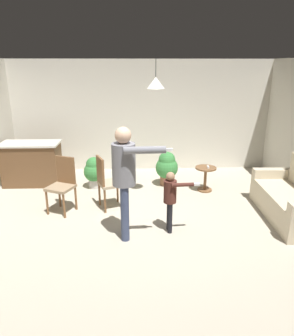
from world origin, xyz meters
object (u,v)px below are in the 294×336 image
object	(u,v)px
person_child	(171,195)
spare_remote_on_table	(208,167)
side_table_by_couch	(205,176)
potted_plant_corner	(94,171)
kitchen_counter	(32,164)
dining_chair_by_counter	(63,182)
potted_plant_by_wall	(167,167)
dining_chair_near_wall	(107,180)
person_adult	(125,172)

from	to	relation	value
person_child	spare_remote_on_table	bearing A→B (deg)	146.44
side_table_by_couch	potted_plant_corner	distance (m)	2.39
kitchen_counter	spare_remote_on_table	xyz separation A→B (m)	(3.80, -0.57, 0.06)
kitchen_counter	dining_chair_by_counter	distance (m)	1.72
potted_plant_by_wall	side_table_by_couch	bearing A→B (deg)	-25.57
kitchen_counter	potted_plant_by_wall	world-z (taller)	kitchen_counter
person_child	dining_chair_near_wall	size ratio (longest dim) A/B	1.00
potted_plant_by_wall	dining_chair_by_counter	bearing A→B (deg)	-148.02
potted_plant_by_wall	person_child	bearing A→B (deg)	-93.89
side_table_by_couch	person_adult	world-z (taller)	person_adult
dining_chair_by_counter	spare_remote_on_table	bearing A→B (deg)	-139.97
potted_plant_corner	spare_remote_on_table	size ratio (longest dim) A/B	5.26
person_adult	dining_chair_near_wall	xyz separation A→B (m)	(-0.37, 1.06, -0.53)
side_table_by_couch	dining_chair_near_wall	bearing A→B (deg)	-158.29
dining_chair_near_wall	spare_remote_on_table	size ratio (longest dim) A/B	7.69
side_table_by_couch	potted_plant_corner	world-z (taller)	potted_plant_corner
kitchen_counter	potted_plant_corner	world-z (taller)	kitchen_counter
person_adult	dining_chair_by_counter	size ratio (longest dim) A/B	1.73
person_adult	spare_remote_on_table	distance (m)	2.52
person_child	dining_chair_near_wall	distance (m)	1.40
kitchen_counter	person_adult	size ratio (longest dim) A/B	0.73
person_child	potted_plant_corner	distance (m)	2.46
dining_chair_by_counter	potted_plant_corner	distance (m)	1.23
kitchen_counter	potted_plant_by_wall	distance (m)	2.99
dining_chair_by_counter	potted_plant_corner	xyz separation A→B (m)	(0.41, 1.14, -0.17)
side_table_by_couch	potted_plant_corner	size ratio (longest dim) A/B	0.76
side_table_by_couch	person_child	bearing A→B (deg)	-118.51
kitchen_counter	potted_plant_corner	xyz separation A→B (m)	(1.40, -0.26, -0.10)
kitchen_counter	person_adult	distance (m)	3.27
side_table_by_couch	spare_remote_on_table	size ratio (longest dim) A/B	4.00
side_table_by_couch	kitchen_counter	bearing A→B (deg)	171.94
person_adult	dining_chair_by_counter	world-z (taller)	person_adult
dining_chair_by_counter	spare_remote_on_table	size ratio (longest dim) A/B	7.69
person_adult	potted_plant_by_wall	xyz separation A→B (m)	(0.84, 2.23, -0.65)
potted_plant_by_wall	spare_remote_on_table	bearing A→B (deg)	-26.58
dining_chair_by_counter	potted_plant_corner	size ratio (longest dim) A/B	1.46
side_table_by_couch	dining_chair_near_wall	distance (m)	2.16
person_child	dining_chair_by_counter	size ratio (longest dim) A/B	1.00
dining_chair_near_wall	potted_plant_corner	bearing A→B (deg)	177.55
dining_chair_near_wall	potted_plant_by_wall	xyz separation A→B (m)	(1.21, 1.17, -0.13)
person_child	potted_plant_corner	bearing A→B (deg)	-147.38
side_table_by_couch	dining_chair_by_counter	xyz separation A→B (m)	(-2.78, -0.87, 0.22)
potted_plant_by_wall	person_adult	bearing A→B (deg)	-110.58
person_child	potted_plant_by_wall	world-z (taller)	person_child
dining_chair_by_counter	dining_chair_near_wall	size ratio (longest dim) A/B	1.00
dining_chair_by_counter	spare_remote_on_table	world-z (taller)	dining_chair_by_counter
dining_chair_by_counter	spare_remote_on_table	xyz separation A→B (m)	(2.81, 0.84, -0.01)
potted_plant_corner	potted_plant_by_wall	world-z (taller)	potted_plant_by_wall
side_table_by_couch	dining_chair_near_wall	size ratio (longest dim) A/B	0.52
person_child	spare_remote_on_table	distance (m)	1.92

